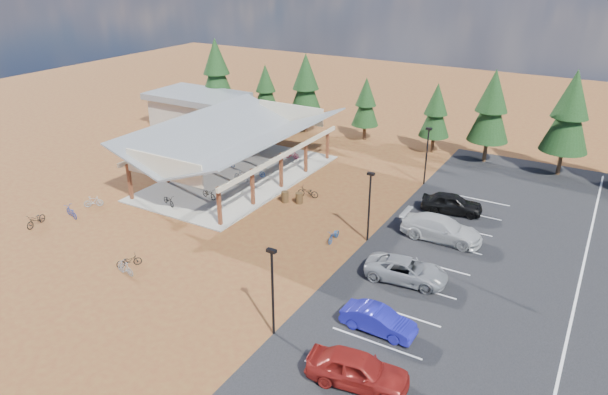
# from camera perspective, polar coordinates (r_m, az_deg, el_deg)

# --- Properties ---
(ground) EXTENTS (140.00, 140.00, 0.00)m
(ground) POSITION_cam_1_polar(r_m,az_deg,el_deg) (39.02, -1.26, -3.97)
(ground) COLOR brown
(ground) RESTS_ON ground
(asphalt_lot) EXTENTS (27.00, 44.00, 0.04)m
(asphalt_lot) POSITION_cam_1_polar(r_m,az_deg,el_deg) (37.10, 26.93, -8.44)
(asphalt_lot) COLOR black
(asphalt_lot) RESTS_ON ground
(concrete_pad) EXTENTS (10.60, 18.60, 0.10)m
(concrete_pad) POSITION_cam_1_polar(r_m,az_deg,el_deg) (49.43, -6.90, 2.16)
(concrete_pad) COLOR gray
(concrete_pad) RESTS_ON ground
(bike_pavilion) EXTENTS (11.65, 19.40, 4.97)m
(bike_pavilion) POSITION_cam_1_polar(r_m,az_deg,el_deg) (48.16, -7.12, 6.33)
(bike_pavilion) COLOR #5C301A
(bike_pavilion) RESTS_ON concrete_pad
(outbuilding) EXTENTS (11.00, 7.00, 3.90)m
(outbuilding) POSITION_cam_1_polar(r_m,az_deg,el_deg) (65.42, -11.10, 9.16)
(outbuilding) COLOR #ADA593
(outbuilding) RESTS_ON ground
(lamp_post_0) EXTENTS (0.50, 0.25, 5.14)m
(lamp_post_0) POSITION_cam_1_polar(r_m,az_deg,el_deg) (27.93, -3.34, -9.32)
(lamp_post_0) COLOR black
(lamp_post_0) RESTS_ON ground
(lamp_post_1) EXTENTS (0.50, 0.25, 5.14)m
(lamp_post_1) POSITION_cam_1_polar(r_m,az_deg,el_deg) (37.24, 6.89, -0.48)
(lamp_post_1) COLOR black
(lamp_post_1) RESTS_ON ground
(lamp_post_2) EXTENTS (0.50, 0.25, 5.14)m
(lamp_post_2) POSITION_cam_1_polar(r_m,az_deg,el_deg) (47.76, 12.80, 4.68)
(lamp_post_2) COLOR black
(lamp_post_2) RESTS_ON ground
(trash_bin_0) EXTENTS (0.60, 0.60, 0.90)m
(trash_bin_0) POSITION_cam_1_polar(r_m,az_deg,el_deg) (43.79, -0.51, -0.05)
(trash_bin_0) COLOR #432E18
(trash_bin_0) RESTS_ON ground
(trash_bin_1) EXTENTS (0.60, 0.60, 0.90)m
(trash_bin_1) POSITION_cam_1_polar(r_m,az_deg,el_deg) (44.02, -2.02, 0.07)
(trash_bin_1) COLOR #432E18
(trash_bin_1) RESTS_ON ground
(pine_0) EXTENTS (4.12, 4.12, 9.60)m
(pine_0) POSITION_cam_1_polar(r_m,az_deg,el_deg) (67.79, -9.21, 13.14)
(pine_0) COLOR #382314
(pine_0) RESTS_ON ground
(pine_1) EXTENTS (3.03, 3.03, 7.05)m
(pine_1) POSITION_cam_1_polar(r_m,az_deg,el_deg) (64.42, -4.06, 11.40)
(pine_1) COLOR #382314
(pine_1) RESTS_ON ground
(pine_2) EXTENTS (3.80, 3.80, 8.84)m
(pine_2) POSITION_cam_1_polar(r_m,az_deg,el_deg) (60.87, 0.18, 11.77)
(pine_2) COLOR #382314
(pine_2) RESTS_ON ground
(pine_3) EXTENTS (2.92, 2.92, 6.80)m
(pine_3) POSITION_cam_1_polar(r_m,az_deg,el_deg) (58.83, 6.52, 9.93)
(pine_3) COLOR #382314
(pine_3) RESTS_ON ground
(pine_4) EXTENTS (3.04, 3.04, 7.09)m
(pine_4) POSITION_cam_1_polar(r_m,az_deg,el_deg) (55.96, 13.71, 8.87)
(pine_4) COLOR #382314
(pine_4) RESTS_ON ground
(pine_5) EXTENTS (3.86, 3.86, 9.00)m
(pine_5) POSITION_cam_1_polar(r_m,az_deg,el_deg) (54.24, 19.14, 9.04)
(pine_5) COLOR #382314
(pine_5) RESTS_ON ground
(pine_6) EXTENTS (4.13, 4.13, 9.63)m
(pine_6) POSITION_cam_1_polar(r_m,az_deg,el_deg) (53.27, 26.21, 8.07)
(pine_6) COLOR #382314
(pine_6) RESTS_ON ground
(bike_0) EXTENTS (1.70, 1.07, 0.84)m
(bike_0) POSITION_cam_1_polar(r_m,az_deg,el_deg) (44.55, -14.07, -0.28)
(bike_0) COLOR black
(bike_0) RESTS_ON concrete_pad
(bike_1) EXTENTS (1.72, 0.55, 1.02)m
(bike_1) POSITION_cam_1_polar(r_m,az_deg,el_deg) (48.74, -12.46, 2.13)
(bike_1) COLOR gray
(bike_1) RESTS_ON concrete_pad
(bike_2) EXTENTS (1.74, 0.80, 0.88)m
(bike_2) POSITION_cam_1_polar(r_m,az_deg,el_deg) (51.88, -7.96, 3.75)
(bike_2) COLOR navy
(bike_2) RESTS_ON concrete_pad
(bike_3) EXTENTS (1.56, 0.87, 0.90)m
(bike_3) POSITION_cam_1_polar(r_m,az_deg,el_deg) (54.78, -5.88, 4.97)
(bike_3) COLOR maroon
(bike_3) RESTS_ON concrete_pad
(bike_4) EXTENTS (1.71, 0.91, 0.85)m
(bike_4) POSITION_cam_1_polar(r_m,az_deg,el_deg) (45.08, -9.97, 0.40)
(bike_4) COLOR black
(bike_4) RESTS_ON concrete_pad
(bike_5) EXTENTS (1.85, 0.60, 1.10)m
(bike_5) POSITION_cam_1_polar(r_m,az_deg,el_deg) (47.93, -6.52, 2.24)
(bike_5) COLOR gray
(bike_5) RESTS_ON concrete_pad
(bike_6) EXTENTS (1.70, 0.73, 0.87)m
(bike_6) POSITION_cam_1_polar(r_m,az_deg,el_deg) (49.13, -4.98, 2.71)
(bike_6) COLOR #1D49A1
(bike_6) RESTS_ON concrete_pad
(bike_7) EXTENTS (1.53, 0.70, 0.89)m
(bike_7) POSITION_cam_1_polar(r_m,az_deg,el_deg) (53.38, -1.31, 4.57)
(bike_7) COLOR maroon
(bike_7) RESTS_ON concrete_pad
(bike_8) EXTENTS (1.12, 1.99, 0.99)m
(bike_8) POSITION_cam_1_polar(r_m,az_deg,el_deg) (44.75, -26.38, -2.12)
(bike_8) COLOR black
(bike_8) RESTS_ON ground
(bike_9) EXTENTS (1.35, 1.35, 0.89)m
(bike_9) POSITION_cam_1_polar(r_m,az_deg,el_deg) (46.32, -21.29, -0.40)
(bike_9) COLOR #8F9498
(bike_9) RESTS_ON ground
(bike_10) EXTENTS (1.86, 1.06, 0.92)m
(bike_10) POSITION_cam_1_polar(r_m,az_deg,el_deg) (45.10, -23.31, -1.38)
(bike_10) COLOR navy
(bike_10) RESTS_ON ground
(bike_12) EXTENTS (1.40, 1.62, 0.84)m
(bike_12) POSITION_cam_1_polar(r_m,az_deg,el_deg) (36.82, -17.94, -6.34)
(bike_12) COLOR black
(bike_12) RESTS_ON ground
(bike_13) EXTENTS (1.53, 0.55, 0.90)m
(bike_13) POSITION_cam_1_polar(r_m,az_deg,el_deg) (36.03, -18.30, -7.05)
(bike_13) COLOR #919498
(bike_13) RESTS_ON ground
(bike_14) EXTENTS (0.68, 1.72, 0.89)m
(bike_14) POSITION_cam_1_polar(r_m,az_deg,el_deg) (38.08, 3.17, -4.01)
(bike_14) COLOR #164C95
(bike_14) RESTS_ON ground
(bike_16) EXTENTS (1.89, 0.92, 0.95)m
(bike_16) POSITION_cam_1_polar(r_m,az_deg,el_deg) (44.85, 0.40, 0.59)
(bike_16) COLOR black
(bike_16) RESTS_ON ground
(car_0) EXTENTS (5.05, 2.65, 1.64)m
(car_0) POSITION_cam_1_polar(r_m,az_deg,el_deg) (26.37, 5.68, -17.55)
(car_0) COLOR maroon
(car_0) RESTS_ON asphalt_lot
(car_1) EXTENTS (4.06, 1.47, 1.33)m
(car_1) POSITION_cam_1_polar(r_m,az_deg,el_deg) (29.64, 7.84, -12.68)
(car_1) COLOR #1A1A9C
(car_1) RESTS_ON asphalt_lot
(car_2) EXTENTS (5.29, 2.92, 1.40)m
(car_2) POSITION_cam_1_polar(r_m,az_deg,el_deg) (34.05, 10.73, -7.52)
(car_2) COLOR gray
(car_2) RESTS_ON asphalt_lot
(car_3) EXTENTS (5.70, 2.40, 1.64)m
(car_3) POSITION_cam_1_polar(r_m,az_deg,el_deg) (39.24, 14.27, -3.19)
(car_3) COLOR #B6B6B6
(car_3) RESTS_ON asphalt_lot
(car_4) EXTENTS (4.91, 2.76, 1.58)m
(car_4) POSITION_cam_1_polar(r_m,az_deg,el_deg) (43.50, 15.30, -0.58)
(car_4) COLOR black
(car_4) RESTS_ON asphalt_lot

